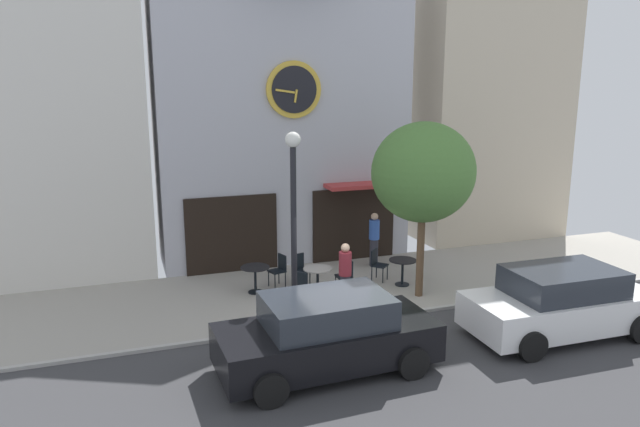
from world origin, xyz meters
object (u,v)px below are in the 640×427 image
pedestrian_maroon (345,275)px  parked_car_white (561,302)px  street_lamp (294,226)px  cafe_chair_right_end (300,267)px  street_tree (423,173)px  cafe_table_near_curb (403,266)px  cafe_chair_left_end (303,285)px  parked_car_black (327,334)px  cafe_chair_curbside (279,268)px  cafe_chair_near_lamp (347,273)px  cafe_table_center_right (255,273)px  pedestrian_blue (374,239)px  cafe_table_center_left (318,275)px  cafe_chair_outer (377,262)px

pedestrian_maroon → parked_car_white: (3.97, -3.11, -0.10)m
street_lamp → cafe_chair_right_end: bearing=69.5°
street_tree → cafe_table_near_curb: size_ratio=6.04×
cafe_chair_left_end → parked_car_black: 3.56m
cafe_chair_curbside → cafe_chair_near_lamp: 1.91m
street_lamp → parked_car_white: size_ratio=1.03×
cafe_table_center_right → pedestrian_blue: pedestrian_blue is taller
cafe_table_center_left → pedestrian_maroon: (0.36, -1.08, 0.32)m
pedestrian_maroon → pedestrian_blue: (2.10, 2.90, 0.00)m
street_tree → cafe_table_center_right: (-4.07, 1.65, -2.77)m
cafe_chair_curbside → parked_car_white: parked_car_white is taller
pedestrian_maroon → cafe_chair_near_lamp: bearing=66.2°
street_tree → cafe_table_center_left: (-2.53, 0.96, -2.77)m
cafe_chair_near_lamp → pedestrian_blue: bearing=48.8°
cafe_chair_left_end → cafe_chair_right_end: 1.45m
pedestrian_blue → parked_car_white: 6.30m
parked_car_black → parked_car_white: size_ratio=1.00×
cafe_chair_left_end → pedestrian_blue: size_ratio=0.54×
cafe_table_center_left → cafe_chair_right_end: (-0.24, 0.84, -0.01)m
cafe_table_center_right → cafe_chair_near_lamp: size_ratio=0.87×
street_lamp → cafe_chair_near_lamp: 2.82m
street_tree → parked_car_black: bearing=-140.3°
pedestrian_maroon → pedestrian_blue: 3.58m
cafe_table_center_left → pedestrian_maroon: 1.18m
cafe_table_center_right → cafe_chair_right_end: 1.31m
cafe_chair_outer → cafe_chair_right_end: (-2.23, 0.29, 0.00)m
cafe_table_center_left → cafe_chair_outer: bearing=15.6°
cafe_chair_right_end → cafe_chair_near_lamp: bearing=-41.1°
street_lamp → cafe_table_center_right: (-0.50, 1.99, -1.74)m
cafe_table_near_curb → cafe_chair_outer: cafe_chair_outer is taller
cafe_table_near_curb → parked_car_black: bearing=-132.7°
cafe_table_center_right → cafe_chair_left_end: 1.57m
cafe_table_center_right → parked_car_white: 7.63m
cafe_table_near_curb → cafe_chair_curbside: 3.44m
parked_car_black → parked_car_white: (5.53, -0.13, 0.00)m
cafe_table_near_curb → parked_car_white: bearing=-65.9°
cafe_chair_outer → parked_car_white: (2.34, -4.75, 0.23)m
cafe_table_center_left → cafe_chair_curbside: cafe_chair_curbside is taller
cafe_table_center_left → cafe_chair_left_end: bearing=-136.6°
cafe_table_center_left → cafe_chair_near_lamp: size_ratio=0.85×
street_tree → pedestrian_maroon: size_ratio=2.76×
street_tree → parked_car_white: (1.80, -3.23, -2.55)m
cafe_chair_outer → cafe_chair_left_end: bearing=-156.6°
cafe_table_center_left → street_tree: bearing=-20.9°
pedestrian_blue → parked_car_black: bearing=-121.9°
parked_car_black → parked_car_white: same height
pedestrian_blue → parked_car_black: size_ratio=0.38×
cafe_chair_right_end → pedestrian_maroon: (0.60, -1.92, 0.33)m
cafe_table_center_right → cafe_chair_left_end: bearing=-52.8°
parked_car_white → street_lamp: bearing=151.7°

